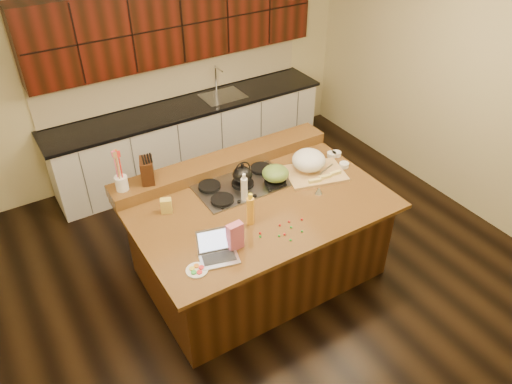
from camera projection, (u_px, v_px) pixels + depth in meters
room at (259, 163)px, 4.47m from camera, size 5.52×5.02×2.72m
island at (259, 238)px, 4.99m from camera, size 2.40×1.60×0.92m
back_ledge at (223, 162)px, 5.17m from camera, size 2.40×0.30×0.12m
cooktop at (243, 185)px, 4.92m from camera, size 0.92×0.52×0.05m
back_counter at (186, 100)px, 6.34m from camera, size 3.70×0.66×2.40m
kettle at (243, 175)px, 4.85m from camera, size 0.25×0.25×0.17m
green_bowl at (276, 173)px, 4.90m from camera, size 0.31×0.31×0.15m
laptop at (217, 250)px, 4.09m from camera, size 0.37×0.32×0.22m
oil_bottle at (250, 211)px, 4.39m from camera, size 0.09×0.09×0.27m
vinegar_bottle at (244, 190)px, 4.66m from camera, size 0.08×0.08×0.25m
wooden_tray at (310, 163)px, 5.07m from camera, size 0.68×0.57×0.24m
ramekin_a at (344, 165)px, 5.20m from camera, size 0.13×0.13×0.04m
ramekin_b at (336, 154)px, 5.38m from camera, size 0.11×0.11×0.04m
ramekin_c at (332, 155)px, 5.36m from camera, size 0.12×0.12×0.04m
strainer_bowl at (307, 166)px, 5.14m from camera, size 0.26×0.26×0.09m
kitchen_timer at (319, 190)px, 4.81m from camera, size 0.10×0.10×0.07m
pink_bag at (235, 236)px, 4.13m from camera, size 0.14×0.08×0.25m
candy_plate at (197, 270)px, 3.98m from camera, size 0.22×0.22×0.01m
package_box at (166, 206)px, 4.55m from camera, size 0.12×0.10×0.14m
utensil_crock at (122, 183)px, 4.64m from camera, size 0.12×0.12×0.14m
knife_block at (147, 171)px, 4.72m from camera, size 0.18×0.22×0.24m
gumdrop_0 at (302, 219)px, 4.49m from camera, size 0.02×0.02×0.02m
gumdrop_1 at (260, 237)px, 4.30m from camera, size 0.02×0.02×0.02m
gumdrop_2 at (289, 222)px, 4.47m from camera, size 0.02×0.02×0.02m
gumdrop_3 at (291, 227)px, 4.40m from camera, size 0.02×0.02×0.02m
gumdrop_4 at (285, 234)px, 4.33m from camera, size 0.02×0.02×0.02m
gumdrop_5 at (302, 231)px, 4.36m from camera, size 0.02×0.02×0.02m
gumdrop_6 at (280, 225)px, 4.43m from camera, size 0.02×0.02×0.02m
gumdrop_7 at (290, 240)px, 4.27m from camera, size 0.02×0.02×0.02m
gumdrop_8 at (260, 233)px, 4.34m from camera, size 0.02×0.02×0.02m
gumdrop_9 at (279, 236)px, 4.31m from camera, size 0.02×0.02×0.02m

